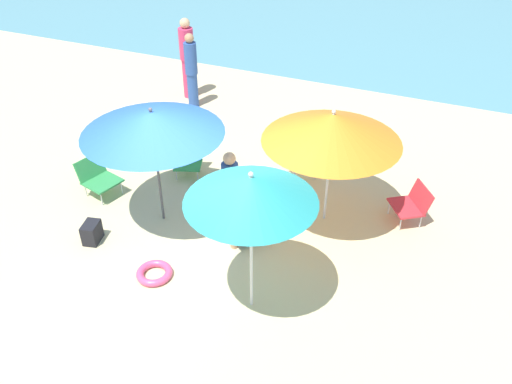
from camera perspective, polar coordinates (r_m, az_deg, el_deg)
ground_plane at (r=8.02m, az=-6.35°, el=-6.43°), size 40.00×40.00×0.00m
sea_water at (r=20.77m, az=14.27°, el=19.27°), size 40.00×16.00×0.01m
umbrella_blue at (r=7.82m, az=-11.07°, el=7.30°), size 2.10×2.10×1.96m
umbrella_teal at (r=6.02m, az=-0.55°, el=0.26°), size 1.57×1.57×2.09m
umbrella_orange at (r=7.80m, az=8.16°, el=6.83°), size 2.06×2.06×1.92m
beach_chair_a at (r=8.73m, az=16.38°, el=-1.12°), size 0.73×0.74×0.60m
beach_chair_b at (r=9.64m, az=-7.22°, el=3.57°), size 0.61×0.62×0.57m
beach_chair_c at (r=9.58m, az=4.77°, el=3.69°), size 0.69×0.70×0.61m
beach_chair_d at (r=9.39m, az=-16.59°, el=1.62°), size 0.72×0.67×0.63m
person_a at (r=11.86m, az=-6.91°, el=12.79°), size 0.27×0.27×1.65m
person_b at (r=8.88m, az=-2.98°, el=1.81°), size 0.52×0.46×0.88m
person_c at (r=7.90m, az=-0.49°, el=-2.75°), size 0.51×0.54×0.92m
person_d at (r=12.34m, az=-7.34°, el=14.01°), size 0.32×0.32×1.81m
swim_ring at (r=7.70m, az=-10.81°, el=-8.51°), size 0.51×0.51×0.11m
beach_bag at (r=8.45m, az=-17.14°, el=-4.15°), size 0.29×0.36×0.32m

